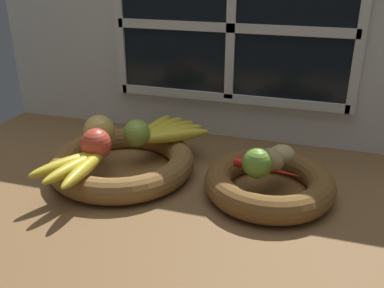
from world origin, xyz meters
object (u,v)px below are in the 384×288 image
Objects in this scene: apple_green_back at (137,133)px; apple_red_front at (96,144)px; banana_bunch_front at (77,165)px; fruit_bowl_left at (122,162)px; banana_bunch_back at (165,131)px; fruit_bowl_right at (269,184)px; chili_pepper at (267,169)px; potato_large at (271,160)px; lime_near at (257,163)px; potato_back at (282,155)px; apple_golden_left at (100,130)px.

apple_red_front reaches higher than apple_green_back.
fruit_bowl_left is at bearing 71.35° from banana_bunch_front.
apple_green_back is 0.34× the size of banana_bunch_back.
chili_pepper reaches higher than fruit_bowl_right.
fruit_bowl_left is 35.56cm from potato_large.
banana_bunch_front is 38.06cm from lime_near.
fruit_bowl_left is 1.80× the size of banana_bunch_front.
apple_golden_left is at bearing -176.98° from potato_back.
potato_back is 8.62cm from lime_near.
banana_bunch_back is 3.19× the size of potato_back.
banana_bunch_back is (4.53, 7.12, -1.77)cm from apple_green_back.
fruit_bowl_right is 30.48cm from banana_bunch_back.
potato_back is (29.89, -6.91, 0.74)cm from banana_bunch_back.
apple_green_back is at bearing -178.29° from chili_pepper.
fruit_bowl_right is (35.10, -0.00, 0.02)cm from fruit_bowl_left.
potato_large is (35.10, 0.00, 5.71)cm from fruit_bowl_left.
fruit_bowl_left is 5.67× the size of potato_large.
apple_red_front reaches higher than banana_bunch_front.
apple_green_back reaches higher than banana_bunch_back.
fruit_bowl_left is 9.50cm from apple_golden_left.
banana_bunch_front is 44.27cm from potato_back.
fruit_bowl_left is 1.77× the size of banana_bunch_back.
fruit_bowl_right is 7.59cm from lime_near.
potato_back is (34.42, 0.21, -1.02)cm from apple_green_back.
potato_large is at bearing 85.78° from chili_pepper.
apple_golden_left is 43.27cm from potato_back.
apple_green_back is at bearing 67.61° from banana_bunch_front.
potato_back is at bearing 65.56° from fruit_bowl_right.
potato_large is (32.61, -3.78, -0.71)cm from apple_green_back.
fruit_bowl_right is 1.47× the size of banana_bunch_front.
apple_red_front reaches higher than fruit_bowl_left.
apple_red_front reaches higher than chili_pepper.
potato_large is at bearing 17.56° from banana_bunch_front.
potato_large is at bearing 90.00° from fruit_bowl_right.
apple_golden_left is 16.31cm from banana_bunch_back.
banana_bunch_back reaches higher than banana_bunch_front.
fruit_bowl_left is 4.90× the size of apple_red_front.
potato_back reaches higher than chili_pepper.
apple_red_front reaches higher than potato_back.
fruit_bowl_left is at bearing -173.84° from potato_back.
apple_golden_left reaches higher than apple_green_back.
fruit_bowl_right is 6.93cm from potato_back.
fruit_bowl_right is 4.43× the size of lime_near.
fruit_bowl_left is 9.15cm from apple_red_front.
fruit_bowl_right is at bearing 17.56° from banana_bunch_front.
apple_red_front is (2.89, -6.99, -0.26)cm from apple_golden_left.
potato_large is 0.42× the size of chili_pepper.
potato_large is at bearing 56.31° from lime_near.
potato_large is (39.29, 12.44, 1.15)cm from banana_bunch_front.
apple_green_back is 34.44cm from potato_back.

